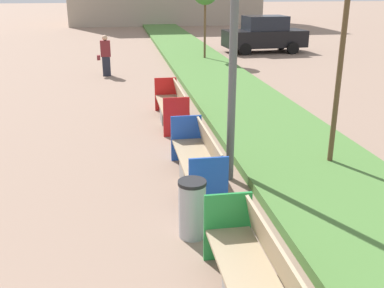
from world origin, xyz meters
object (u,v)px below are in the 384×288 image
(bench_blue_frame, at_px, (198,164))
(litter_bin, at_px, (192,209))
(bench_green_frame, at_px, (256,288))
(parked_car_distant, at_px, (264,35))
(bench_red_frame, at_px, (172,108))
(pedestrian_walking, at_px, (106,56))

(bench_blue_frame, bearing_deg, litter_bin, -102.64)
(bench_green_frame, relative_size, parked_car_distant, 0.54)
(bench_green_frame, bearing_deg, bench_red_frame, 89.99)
(bench_blue_frame, xyz_separation_m, pedestrian_walking, (-1.79, 10.50, 0.41))
(bench_green_frame, xyz_separation_m, pedestrian_walking, (-1.79, 14.04, 0.41))
(bench_blue_frame, height_order, litter_bin, bench_blue_frame)
(bench_blue_frame, distance_m, litter_bin, 1.82)
(bench_blue_frame, bearing_deg, pedestrian_walking, 99.70)
(pedestrian_walking, relative_size, parked_car_distant, 0.37)
(bench_green_frame, relative_size, bench_red_frame, 0.97)
(bench_blue_frame, bearing_deg, parked_car_distant, 68.16)
(bench_blue_frame, xyz_separation_m, litter_bin, (-0.40, -1.78, 0.06))
(bench_green_frame, relative_size, pedestrian_walking, 1.48)
(bench_green_frame, distance_m, bench_red_frame, 7.41)
(bench_green_frame, height_order, parked_car_distant, parked_car_distant)
(bench_green_frame, bearing_deg, bench_blue_frame, 89.99)
(bench_red_frame, distance_m, parked_car_distant, 13.41)
(litter_bin, distance_m, parked_car_distant, 18.72)
(bench_green_frame, bearing_deg, pedestrian_walking, 97.28)
(bench_green_frame, height_order, litter_bin, bench_green_frame)
(pedestrian_walking, bearing_deg, bench_blue_frame, -80.30)
(litter_bin, bearing_deg, bench_green_frame, -77.25)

